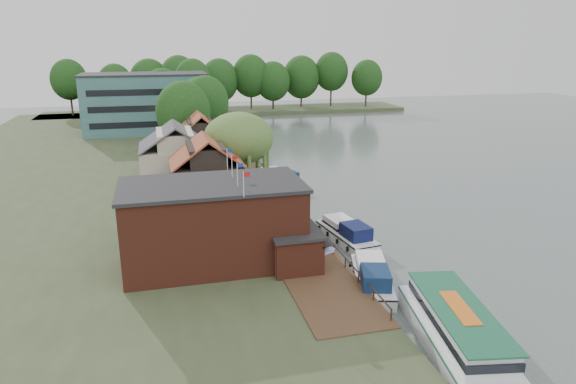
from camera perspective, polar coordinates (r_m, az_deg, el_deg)
ground at (r=51.25m, az=9.95°, el=-6.45°), size 260.00×260.00×0.00m
land_bank at (r=80.77m, az=-21.03°, el=1.58°), size 50.00×140.00×1.00m
quay_deck at (r=57.31m, az=-1.44°, el=-2.56°), size 6.00×50.00×0.10m
quay_rail at (r=58.26m, az=1.03°, el=-1.77°), size 0.20×49.00×1.00m
pub at (r=44.87m, az=-5.78°, el=-3.27°), size 20.00×11.00×7.30m
hotel_block at (r=113.53m, az=-15.51°, el=9.53°), size 25.40×12.40×12.30m
cottage_a at (r=58.85m, az=-9.01°, el=2.02°), size 8.60×7.60×8.50m
cottage_b at (r=68.40m, az=-12.36°, el=3.86°), size 9.60×8.60×8.50m
cottage_c at (r=77.42m, az=-9.69°, el=5.46°), size 7.60×7.60×8.50m
willow at (r=64.00m, az=-5.48°, el=4.20°), size 8.60×8.60×10.43m
umbrella_0 at (r=43.62m, az=3.72°, el=-7.15°), size 2.34×2.34×2.38m
umbrella_1 at (r=46.44m, az=1.77°, el=-5.61°), size 2.14×2.14×2.38m
umbrella_2 at (r=49.07m, az=1.70°, el=-4.37°), size 1.94×1.94×2.38m
umbrella_3 at (r=52.91m, az=-0.35°, el=-2.78°), size 2.12×2.12×2.38m
umbrella_4 at (r=55.22m, az=-0.20°, el=-1.95°), size 2.03×2.03×2.38m
cruiser_0 at (r=43.60m, az=9.34°, el=-8.94°), size 5.84×10.38×2.39m
cruiser_1 at (r=52.65m, az=6.52°, el=-4.25°), size 4.56×10.28×2.41m
cruiser_2 at (r=72.32m, az=-0.99°, el=1.67°), size 6.28×10.79×2.50m
tour_boat at (r=35.87m, az=18.75°, el=-14.82°), size 6.83×15.51×3.28m
swan at (r=41.40m, az=12.90°, el=-12.12°), size 0.44×0.44×0.44m
bank_tree_0 at (r=86.16m, az=-11.51°, el=7.87°), size 8.83×8.83×12.63m
bank_tree_1 at (r=94.06m, az=-9.10°, el=8.78°), size 8.29×8.29×12.91m
bank_tree_2 at (r=100.24m, az=-9.76°, el=9.02°), size 8.18×8.18×12.25m
bank_tree_3 at (r=120.31m, az=-13.71°, el=10.17°), size 8.66×8.66×12.93m
bank_tree_4 at (r=130.91m, az=-10.49°, el=11.21°), size 8.80×8.80×14.62m
bank_tree_5 at (r=138.08m, az=-10.73°, el=10.91°), size 8.61×8.61×11.97m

